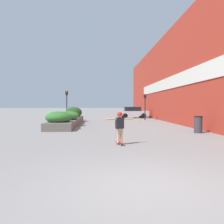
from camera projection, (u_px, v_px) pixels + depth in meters
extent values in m
plane|color=gray|center=(143.00, 187.00, 4.68)|extent=(300.00, 300.00, 0.00)
cube|color=#B23323|center=(169.00, 77.00, 23.44)|extent=(0.60, 45.66, 9.53)
cube|color=silver|center=(187.00, 77.00, 17.74)|extent=(0.06, 34.24, 1.20)
cube|color=#605B54|center=(68.00, 122.00, 19.56)|extent=(1.96, 10.59, 0.55)
ellipsoid|color=#33702D|center=(59.00, 117.00, 15.67)|extent=(1.90, 1.66, 0.88)
ellipsoid|color=#33702D|center=(67.00, 116.00, 18.33)|extent=(1.96, 1.78, 0.77)
ellipsoid|color=#33702D|center=(69.00, 115.00, 20.61)|extent=(1.98, 2.05, 0.75)
ellipsoid|color=#234C1E|center=(74.00, 112.00, 23.26)|extent=(1.78, 1.57, 1.19)
cube|color=maroon|center=(120.00, 143.00, 9.63)|extent=(0.40, 0.73, 0.01)
cylinder|color=beige|center=(116.00, 143.00, 9.83)|extent=(0.07, 0.07, 0.06)
cylinder|color=beige|center=(119.00, 143.00, 9.89)|extent=(0.07, 0.07, 0.06)
cylinder|color=beige|center=(120.00, 145.00, 9.37)|extent=(0.07, 0.07, 0.06)
cylinder|color=beige|center=(124.00, 145.00, 9.43)|extent=(0.07, 0.07, 0.06)
cylinder|color=tan|center=(118.00, 136.00, 9.59)|extent=(0.14, 0.14, 0.62)
cylinder|color=tan|center=(121.00, 135.00, 9.64)|extent=(0.14, 0.14, 0.62)
cube|color=gray|center=(120.00, 131.00, 9.61)|extent=(0.27, 0.25, 0.22)
cube|color=black|center=(120.00, 123.00, 9.60)|extent=(0.39, 0.28, 0.49)
cylinder|color=tan|center=(111.00, 119.00, 9.44)|extent=(0.46, 0.22, 0.08)
cylinder|color=tan|center=(128.00, 119.00, 9.74)|extent=(0.46, 0.22, 0.08)
sphere|color=tan|center=(120.00, 115.00, 9.59)|extent=(0.20, 0.20, 0.20)
sphere|color=red|center=(120.00, 114.00, 9.59)|extent=(0.23, 0.23, 0.23)
cylinder|color=#38383D|center=(198.00, 125.00, 13.78)|extent=(0.50, 0.50, 1.01)
cylinder|color=black|center=(198.00, 117.00, 13.76)|extent=(0.53, 0.53, 0.05)
cube|color=#BCBCC1|center=(182.00, 113.00, 32.32)|extent=(4.72, 1.85, 0.63)
cube|color=black|center=(181.00, 109.00, 32.29)|extent=(2.59, 1.63, 0.55)
cylinder|color=black|center=(189.00, 115.00, 33.29)|extent=(0.66, 0.22, 0.66)
cylinder|color=black|center=(194.00, 115.00, 31.53)|extent=(0.66, 0.22, 0.66)
cylinder|color=black|center=(171.00, 115.00, 33.13)|extent=(0.66, 0.22, 0.66)
cylinder|color=black|center=(175.00, 115.00, 31.37)|extent=(0.66, 0.22, 0.66)
cube|color=#BCBCC1|center=(133.00, 113.00, 30.09)|extent=(4.01, 1.78, 0.64)
cube|color=black|center=(132.00, 109.00, 30.06)|extent=(2.21, 1.57, 0.57)
cylinder|color=black|center=(141.00, 115.00, 31.01)|extent=(0.67, 0.22, 0.67)
cylinder|color=black|center=(144.00, 116.00, 29.32)|extent=(0.67, 0.22, 0.67)
cylinder|color=black|center=(124.00, 115.00, 30.87)|extent=(0.67, 0.22, 0.67)
cylinder|color=black|center=(125.00, 116.00, 29.18)|extent=(0.67, 0.22, 0.67)
cylinder|color=black|center=(67.00, 108.00, 25.64)|extent=(0.11, 0.11, 2.97)
cube|color=black|center=(67.00, 93.00, 25.59)|extent=(0.28, 0.20, 0.45)
sphere|color=red|center=(67.00, 92.00, 25.46)|extent=(0.15, 0.15, 0.15)
sphere|color=#2D2823|center=(67.00, 93.00, 25.47)|extent=(0.15, 0.15, 0.15)
sphere|color=#2D2823|center=(67.00, 94.00, 25.47)|extent=(0.15, 0.15, 0.15)
cylinder|color=black|center=(145.00, 109.00, 25.71)|extent=(0.11, 0.11, 2.61)
cube|color=black|center=(145.00, 96.00, 25.66)|extent=(0.28, 0.20, 0.45)
sphere|color=red|center=(145.00, 95.00, 25.54)|extent=(0.15, 0.15, 0.15)
sphere|color=#2D2823|center=(145.00, 96.00, 25.54)|extent=(0.15, 0.15, 0.15)
sphere|color=#2D2823|center=(145.00, 97.00, 25.54)|extent=(0.15, 0.15, 0.15)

